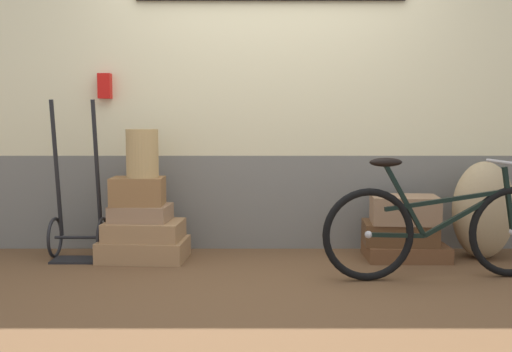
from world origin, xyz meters
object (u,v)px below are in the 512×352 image
object	(u,v)px
suitcase_1	(142,230)
bicycle	(438,229)
suitcase_3	(135,191)
suitcase_5	(397,233)
luggage_trolley	(75,223)
burlap_sack	(480,210)
suitcase_4	(403,251)
wicker_basket	(140,153)
suitcase_6	(402,209)
suitcase_0	(141,249)
suitcase_2	(138,213)

from	to	relation	value
suitcase_1	bicycle	world-z (taller)	bicycle
suitcase_3	suitcase_5	distance (m)	2.02
luggage_trolley	burlap_sack	distance (m)	3.11
suitcase_5	bicycle	distance (m)	0.60
suitcase_4	bicycle	distance (m)	0.64
suitcase_1	luggage_trolley	xyz separation A→B (m)	(-0.52, 0.05, 0.05)
suitcase_4	suitcase_5	bearing A→B (deg)	-178.81
suitcase_3	suitcase_5	size ratio (longest dim) A/B	0.72
suitcase_3	wicker_basket	distance (m)	0.29
luggage_trolley	bicycle	xyz separation A→B (m)	(2.60, -0.59, 0.06)
suitcase_4	suitcase_6	distance (m)	0.33
suitcase_5	suitcase_1	bearing A→B (deg)	-174.24
luggage_trolley	suitcase_3	bearing A→B (deg)	-4.50
suitcase_4	burlap_sack	size ratio (longest dim) A/B	0.82
wicker_basket	suitcase_0	bearing A→B (deg)	-88.43
suitcase_0	wicker_basket	world-z (taller)	wicker_basket
wicker_basket	bicycle	size ratio (longest dim) A/B	0.23
suitcase_1	suitcase_3	size ratio (longest dim) A/B	1.45
suitcase_1	wicker_basket	size ratio (longest dim) A/B	1.56
wicker_basket	burlap_sack	world-z (taller)	wicker_basket
suitcase_2	suitcase_4	world-z (taller)	suitcase_2
suitcase_4	wicker_basket	bearing A→B (deg)	-178.50
suitcase_5	suitcase_6	size ratio (longest dim) A/B	1.10
suitcase_4	burlap_sack	bearing A→B (deg)	1.53
luggage_trolley	suitcase_6	bearing A→B (deg)	-1.11
wicker_basket	burlap_sack	xyz separation A→B (m)	(2.60, 0.04, -0.44)
bicycle	suitcase_4	bearing A→B (deg)	98.05
suitcase_1	suitcase_6	xyz separation A→B (m)	(1.98, -0.00, 0.16)
suitcase_5	wicker_basket	distance (m)	2.05
suitcase_0	suitcase_4	xyz separation A→B (m)	(2.01, 0.03, -0.02)
suitcase_3	luggage_trolley	world-z (taller)	luggage_trolley
suitcase_0	suitcase_2	world-z (taller)	suitcase_2
suitcase_6	suitcase_4	bearing A→B (deg)	61.87
suitcase_0	suitcase_1	distance (m)	0.15
suitcase_1	luggage_trolley	bearing A→B (deg)	179.80
luggage_trolley	bicycle	distance (m)	2.67
suitcase_3	suitcase_4	distance (m)	2.10
suitcase_3	luggage_trolley	xyz separation A→B (m)	(-0.47, 0.04, -0.25)
suitcase_4	burlap_sack	xyz separation A→B (m)	(0.59, 0.01, 0.32)
wicker_basket	burlap_sack	size ratio (longest dim) A/B	0.49
suitcase_1	wicker_basket	world-z (taller)	wicker_basket
suitcase_3	suitcase_5	xyz separation A→B (m)	(2.00, 0.02, -0.33)
suitcase_4	suitcase_6	xyz separation A→B (m)	(-0.02, -0.03, 0.33)
suitcase_0	burlap_sack	xyz separation A→B (m)	(2.60, 0.04, 0.30)
suitcase_1	suitcase_2	xyz separation A→B (m)	(-0.03, 0.02, 0.13)
suitcase_1	luggage_trolley	world-z (taller)	luggage_trolley
bicycle	luggage_trolley	bearing A→B (deg)	167.28
suitcase_5	luggage_trolley	xyz separation A→B (m)	(-2.47, 0.01, 0.07)
suitcase_6	luggage_trolley	size ratio (longest dim) A/B	0.41
suitcase_0	suitcase_2	bearing A→B (deg)	140.49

